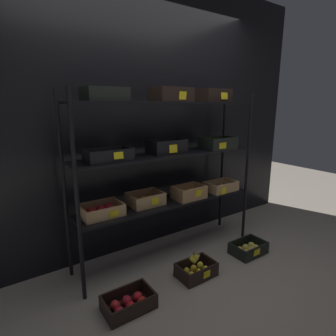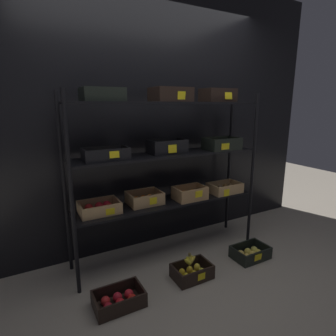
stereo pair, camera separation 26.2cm
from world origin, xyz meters
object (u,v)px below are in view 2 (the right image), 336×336
crate_ground_apple_red (119,300)px  banana_bunch_loose (190,261)px  crate_ground_apple_gold (250,253)px  display_rack (169,155)px  crate_ground_lemon (192,272)px

crate_ground_apple_red → banana_bunch_loose: banana_bunch_loose is taller
crate_ground_apple_red → banana_bunch_loose: size_ratio=2.87×
banana_bunch_loose → crate_ground_apple_gold: bearing=-0.4°
display_rack → crate_ground_lemon: (-0.02, -0.46, -0.99)m
crate_ground_apple_red → crate_ground_apple_gold: 1.38m
crate_ground_apple_red → crate_ground_lemon: size_ratio=1.11×
display_rack → crate_ground_lemon: size_ratio=5.86×
display_rack → crate_ground_apple_red: display_rack is taller
display_rack → crate_ground_apple_red: bearing=-145.3°
crate_ground_apple_red → banana_bunch_loose: 0.67m
crate_ground_apple_red → crate_ground_lemon: crate_ground_lemon is taller
crate_ground_lemon → banana_bunch_loose: size_ratio=2.59×
crate_ground_apple_red → crate_ground_lemon: (0.69, 0.03, 0.00)m
crate_ground_lemon → banana_bunch_loose: (-0.03, -0.00, 0.13)m
crate_ground_apple_red → banana_bunch_loose: bearing=1.9°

